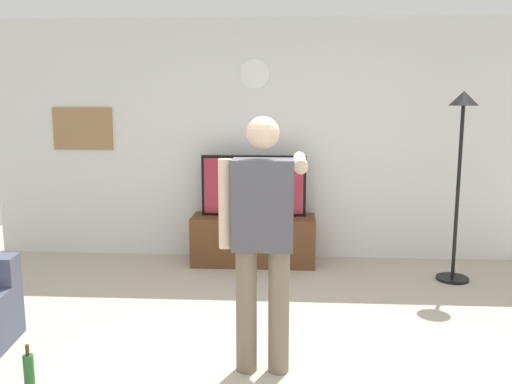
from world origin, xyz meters
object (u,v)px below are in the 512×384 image
object	(u,v)px
floor_lamp	(461,147)
person_standing_nearer_lamp	(263,231)
wall_clock	(255,74)
framed_picture	(83,129)
tv_stand	(253,240)
television	(254,186)
beverage_bottle	(29,371)

from	to	relation	value
floor_lamp	person_standing_nearer_lamp	size ratio (longest dim) A/B	1.11
wall_clock	person_standing_nearer_lamp	xyz separation A→B (m)	(0.22, -2.68, -1.13)
framed_picture	tv_stand	bearing A→B (deg)	-8.47
television	framed_picture	bearing A→B (deg)	172.85
framed_picture	floor_lamp	size ratio (longest dim) A/B	0.37
wall_clock	floor_lamp	bearing A→B (deg)	-19.51
tv_stand	framed_picture	size ratio (longest dim) A/B	1.96
tv_stand	beverage_bottle	world-z (taller)	tv_stand
person_standing_nearer_lamp	framed_picture	bearing A→B (deg)	129.39
tv_stand	wall_clock	bearing A→B (deg)	90.00
framed_picture	person_standing_nearer_lamp	bearing A→B (deg)	-50.61
person_standing_nearer_lamp	tv_stand	bearing A→B (deg)	95.25
floor_lamp	person_standing_nearer_lamp	world-z (taller)	floor_lamp
wall_clock	beverage_bottle	xyz separation A→B (m)	(-1.23, -3.02, -1.97)
beverage_bottle	framed_picture	bearing A→B (deg)	103.88
floor_lamp	wall_clock	bearing A→B (deg)	160.49
person_standing_nearer_lamp	television	bearing A→B (deg)	95.15
wall_clock	framed_picture	world-z (taller)	wall_clock
tv_stand	framed_picture	distance (m)	2.34
wall_clock	floor_lamp	xyz separation A→B (m)	(2.05, -0.73, -0.74)
tv_stand	wall_clock	distance (m)	1.84
tv_stand	person_standing_nearer_lamp	world-z (taller)	person_standing_nearer_lamp
wall_clock	framed_picture	bearing A→B (deg)	179.86
tv_stand	framed_picture	bearing A→B (deg)	171.53
television	wall_clock	bearing A→B (deg)	90.00
floor_lamp	person_standing_nearer_lamp	xyz separation A→B (m)	(-1.83, -1.95, -0.39)
wall_clock	floor_lamp	size ratio (longest dim) A/B	0.17
beverage_bottle	floor_lamp	bearing A→B (deg)	34.90
beverage_bottle	television	bearing A→B (deg)	66.03
framed_picture	wall_clock	bearing A→B (deg)	-0.14
television	person_standing_nearer_lamp	distance (m)	2.44
tv_stand	person_standing_nearer_lamp	distance (m)	2.49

